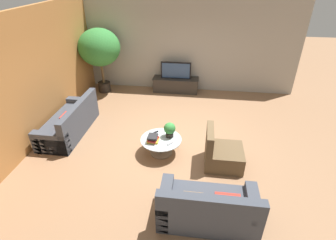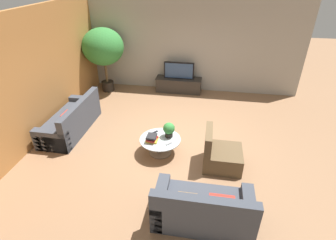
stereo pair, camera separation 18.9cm
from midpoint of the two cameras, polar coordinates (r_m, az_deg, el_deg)
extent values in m
plane|color=#8C6647|center=(6.56, -0.14, -4.30)|extent=(24.00, 24.00, 0.00)
cube|color=#A39E93|center=(8.92, 2.75, 15.90)|extent=(7.40, 0.12, 3.00)
cube|color=#B2753D|center=(7.18, -27.00, 8.95)|extent=(0.12, 7.40, 3.00)
cube|color=#2D2823|center=(9.04, 1.07, 7.68)|extent=(1.51, 0.48, 0.48)
cube|color=#2D2823|center=(8.95, 1.09, 9.03)|extent=(1.54, 0.50, 0.02)
cube|color=black|center=(8.85, 1.11, 10.75)|extent=(1.00, 0.08, 0.55)
cube|color=navy|center=(8.81, 1.07, 10.66)|extent=(0.92, 0.00, 0.50)
cube|color=black|center=(8.95, 1.09, 9.16)|extent=(0.30, 0.13, 0.02)
cylinder|color=#756656|center=(6.14, -2.37, -7.03)|extent=(0.51, 0.51, 0.02)
cylinder|color=#756656|center=(6.04, -2.40, -5.73)|extent=(0.10, 0.10, 0.36)
cylinder|color=#A8B2B7|center=(5.92, -2.44, -4.24)|extent=(0.93, 0.93, 0.02)
cube|color=#3D424C|center=(7.25, -21.45, -1.00)|extent=(0.84, 1.98, 0.42)
cube|color=#3D424C|center=(6.90, -19.61, 1.76)|extent=(0.16, 1.98, 0.42)
cube|color=#3D424C|center=(7.91, -18.72, 2.71)|extent=(0.84, 0.20, 0.54)
cube|color=#3D424C|center=(6.59, -24.93, -4.57)|extent=(0.84, 0.20, 0.54)
cube|color=tan|center=(7.28, -19.51, 2.57)|extent=(0.17, 0.28, 0.27)
cube|color=#B23328|center=(6.74, -21.96, 0.00)|extent=(0.16, 0.34, 0.32)
cube|color=#3D424C|center=(4.70, 7.42, -18.69)|extent=(1.64, 0.84, 0.42)
cube|color=#3D424C|center=(4.16, 7.72, -18.43)|extent=(1.64, 0.16, 0.42)
cube|color=#3D424C|center=(4.74, 16.68, -18.49)|extent=(0.20, 0.84, 0.54)
cube|color=#3D424C|center=(4.68, -1.79, -17.47)|extent=(0.20, 0.84, 0.54)
cube|color=#B23328|center=(4.31, 11.34, -17.31)|extent=(0.39, 0.15, 0.36)
cube|color=olive|center=(4.32, 4.08, -17.22)|extent=(0.31, 0.13, 0.29)
cube|color=brown|center=(5.81, 11.10, -7.83)|extent=(0.80, 0.76, 0.40)
cube|color=brown|center=(5.53, 8.13, -4.14)|extent=(0.14, 0.76, 0.46)
cylinder|color=black|center=(9.36, -14.23, 7.04)|extent=(0.41, 0.41, 0.33)
cylinder|color=brown|center=(9.19, -14.59, 9.68)|extent=(0.08, 0.08, 0.60)
ellipsoid|color=#337F38|center=(8.92, -15.35, 15.02)|extent=(1.32, 1.32, 1.18)
cylinder|color=black|center=(5.97, -0.55, -3.17)|extent=(0.18, 0.18, 0.11)
sphere|color=#337F38|center=(5.88, -0.56, -1.83)|extent=(0.27, 0.27, 0.27)
cube|color=gold|center=(5.86, -4.18, -4.37)|extent=(0.25, 0.25, 0.04)
cube|color=#A32823|center=(5.82, -4.18, -4.18)|extent=(0.23, 0.29, 0.04)
cube|color=#2D4C84|center=(5.81, -4.15, -3.79)|extent=(0.19, 0.22, 0.03)
cube|color=#232326|center=(5.78, -4.31, -3.63)|extent=(0.22, 0.25, 0.04)
cube|color=black|center=(6.13, -3.69, -2.72)|extent=(0.14, 0.15, 0.02)
cube|color=gray|center=(5.75, -0.48, -5.15)|extent=(0.14, 0.14, 0.02)
camera|label=1|loc=(0.09, -90.86, -0.51)|focal=28.00mm
camera|label=2|loc=(0.09, 89.14, 0.51)|focal=28.00mm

